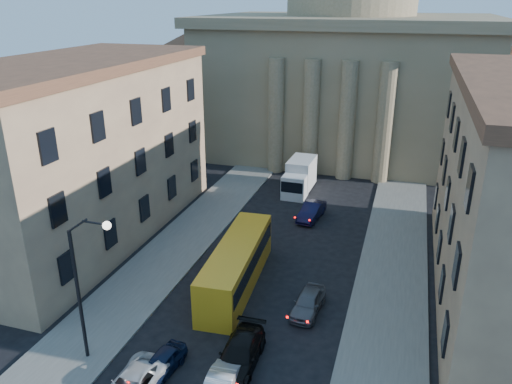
% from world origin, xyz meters
% --- Properties ---
extents(sidewalk_left, '(5.00, 60.00, 0.15)m').
position_xyz_m(sidewalk_left, '(-8.50, 18.00, 0.07)').
color(sidewalk_left, '#5D5B55').
rests_on(sidewalk_left, ground).
extents(sidewalk_right, '(5.00, 60.00, 0.15)m').
position_xyz_m(sidewalk_right, '(8.50, 18.00, 0.07)').
color(sidewalk_right, '#5D5B55').
rests_on(sidewalk_right, ground).
extents(church, '(68.02, 28.76, 36.60)m').
position_xyz_m(church, '(0.00, 55.47, 11.88)').
color(church, '#746647').
rests_on(church, ground).
extents(building_left, '(11.60, 26.60, 14.70)m').
position_xyz_m(building_left, '(-17.00, 22.00, 7.42)').
color(building_left, tan).
rests_on(building_left, ground).
extents(street_lamp, '(2.62, 0.44, 8.83)m').
position_xyz_m(street_lamp, '(-6.97, 8.00, 5.29)').
color(street_lamp, black).
rests_on(street_lamp, ground).
extents(car_left_near, '(1.81, 3.72, 1.22)m').
position_xyz_m(car_left_near, '(-2.89, 8.15, 0.61)').
color(car_left_near, black).
rests_on(car_left_near, ground).
extents(car_right_mid, '(2.20, 5.12, 1.47)m').
position_xyz_m(car_right_mid, '(0.95, 10.00, 0.73)').
color(car_right_mid, black).
rests_on(car_right_mid, ground).
extents(car_right_far, '(1.92, 4.16, 1.38)m').
position_xyz_m(car_right_far, '(3.50, 16.14, 0.69)').
color(car_right_far, '#505156').
rests_on(car_right_far, ground).
extents(car_right_distant, '(2.11, 4.61, 1.47)m').
position_xyz_m(car_right_distant, '(0.80, 30.61, 0.73)').
color(car_right_distant, black).
rests_on(car_right_distant, ground).
extents(city_bus, '(3.31, 11.35, 3.16)m').
position_xyz_m(city_bus, '(-1.96, 17.77, 1.70)').
color(city_bus, orange).
rests_on(city_bus, ground).
extents(box_truck, '(2.52, 6.10, 3.32)m').
position_xyz_m(box_truck, '(-1.84, 37.12, 1.57)').
color(box_truck, silver).
rests_on(box_truck, ground).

